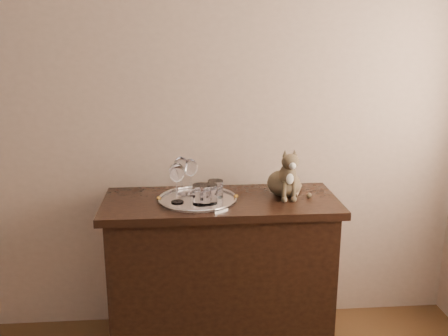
# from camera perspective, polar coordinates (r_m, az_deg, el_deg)

# --- Properties ---
(wall_back) EXTENTS (4.00, 0.10, 2.70)m
(wall_back) POSITION_cam_1_polar(r_m,az_deg,el_deg) (2.77, -13.49, 8.09)
(wall_back) COLOR tan
(wall_back) RESTS_ON ground
(sideboard) EXTENTS (1.20, 0.50, 0.85)m
(sideboard) POSITION_cam_1_polar(r_m,az_deg,el_deg) (2.72, -0.35, -12.13)
(sideboard) COLOR black
(sideboard) RESTS_ON ground
(tray) EXTENTS (0.40, 0.40, 0.01)m
(tray) POSITION_cam_1_polar(r_m,az_deg,el_deg) (2.53, -3.02, -3.68)
(tray) COLOR silver
(tray) RESTS_ON sideboard
(wine_glass_a) EXTENTS (0.08, 0.08, 0.20)m
(wine_glass_a) POSITION_cam_1_polar(r_m,az_deg,el_deg) (2.58, -4.91, -0.89)
(wine_glass_a) COLOR white
(wine_glass_a) RESTS_ON tray
(wine_glass_b) EXTENTS (0.07, 0.07, 0.19)m
(wine_glass_b) POSITION_cam_1_polar(r_m,az_deg,el_deg) (2.58, -3.85, -1.01)
(wine_glass_b) COLOR white
(wine_glass_b) RESTS_ON tray
(wine_glass_c) EXTENTS (0.08, 0.08, 0.20)m
(wine_glass_c) POSITION_cam_1_polar(r_m,az_deg,el_deg) (2.46, -5.41, -1.69)
(wine_glass_c) COLOR white
(wine_glass_c) RESTS_ON tray
(tumbler_a) EXTENTS (0.09, 0.09, 0.10)m
(tumbler_a) POSITION_cam_1_polar(r_m,az_deg,el_deg) (2.45, -1.74, -3.00)
(tumbler_a) COLOR silver
(tumbler_a) RESTS_ON tray
(tumbler_b) EXTENTS (0.09, 0.09, 0.10)m
(tumbler_b) POSITION_cam_1_polar(r_m,az_deg,el_deg) (2.44, -2.62, -3.04)
(tumbler_b) COLOR silver
(tumbler_b) RESTS_ON tray
(tumbler_c) EXTENTS (0.08, 0.08, 0.09)m
(tumbler_c) POSITION_cam_1_polar(r_m,az_deg,el_deg) (2.55, -0.97, -2.38)
(tumbler_c) COLOR silver
(tumbler_c) RESTS_ON tray
(cat) EXTENTS (0.28, 0.27, 0.26)m
(cat) POSITION_cam_1_polar(r_m,az_deg,el_deg) (2.60, 6.89, -0.33)
(cat) COLOR brown
(cat) RESTS_ON sideboard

